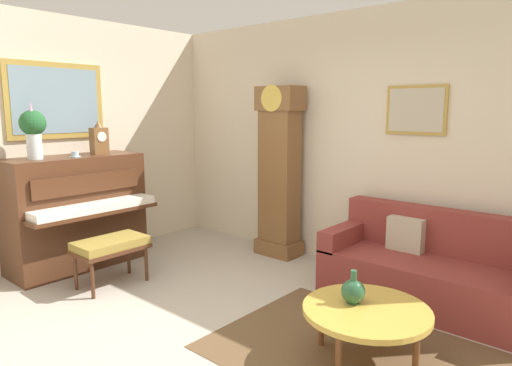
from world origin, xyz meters
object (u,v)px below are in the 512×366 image
object	(u,v)px
coffee_table	(366,312)
flower_vase	(33,128)
piano	(77,211)
green_jug	(353,291)
grandfather_clock	(279,176)
couch	(432,271)
teacup	(75,155)
piano_bench	(111,246)
mantel_clock	(99,139)

from	to	relation	value
coffee_table	flower_vase	distance (m)	3.66
piano	coffee_table	distance (m)	3.41
coffee_table	green_jug	xyz separation A→B (m)	(-0.11, 0.01, 0.12)
grandfather_clock	couch	distance (m)	2.04
flower_vase	teacup	xyz separation A→B (m)	(0.10, 0.38, -0.29)
piano	piano_bench	world-z (taller)	piano
mantel_clock	flower_vase	xyz separation A→B (m)	(-0.00, -0.72, 0.14)
couch	coffee_table	size ratio (longest dim) A/B	2.16
couch	teacup	bearing A→B (deg)	-153.48
piano_bench	couch	size ratio (longest dim) A/B	0.37
piano	teacup	bearing A→B (deg)	-14.31
mantel_clock	flower_vase	distance (m)	0.74
coffee_table	couch	bearing A→B (deg)	90.64
piano	couch	world-z (taller)	piano
teacup	green_jug	distance (m)	3.29
teacup	mantel_clock	bearing A→B (deg)	106.44
couch	mantel_clock	xyz separation A→B (m)	(-3.37, -1.28, 1.11)
piano	flower_vase	bearing A→B (deg)	-89.66
piano_bench	green_jug	size ratio (longest dim) A/B	2.92
mantel_clock	teacup	world-z (taller)	mantel_clock
piano_bench	mantel_clock	world-z (taller)	mantel_clock
coffee_table	flower_vase	bearing A→B (deg)	-167.96
couch	grandfather_clock	bearing A→B (deg)	173.94
grandfather_clock	green_jug	world-z (taller)	grandfather_clock
couch	flower_vase	distance (m)	4.12
piano_bench	coffee_table	bearing A→B (deg)	8.58
grandfather_clock	flower_vase	size ratio (longest dim) A/B	3.50
piano_bench	teacup	size ratio (longest dim) A/B	6.03
flower_vase	coffee_table	bearing A→B (deg)	12.04
piano_bench	teacup	xyz separation A→B (m)	(-0.69, 0.04, 0.87)
teacup	piano	bearing A→B (deg)	165.69
teacup	green_jug	size ratio (longest dim) A/B	0.48
grandfather_clock	green_jug	xyz separation A→B (m)	(1.83, -1.48, -0.47)
flower_vase	teacup	bearing A→B (deg)	74.62
piano	green_jug	xyz separation A→B (m)	(3.28, 0.33, -0.14)
flower_vase	green_jug	world-z (taller)	flower_vase
green_jug	flower_vase	bearing A→B (deg)	-167.37
green_jug	coffee_table	bearing A→B (deg)	-5.59
piano_bench	coffee_table	size ratio (longest dim) A/B	0.80
piano	teacup	distance (m)	0.65
coffee_table	flower_vase	size ratio (longest dim) A/B	1.52
grandfather_clock	mantel_clock	xyz separation A→B (m)	(-1.45, -1.49, 0.46)
piano_bench	flower_vase	bearing A→B (deg)	-157.31
piano_bench	grandfather_clock	size ratio (longest dim) A/B	0.34
coffee_table	flower_vase	world-z (taller)	flower_vase
coffee_table	mantel_clock	world-z (taller)	mantel_clock
piano	couch	bearing A→B (deg)	25.43
coffee_table	green_jug	distance (m)	0.16
coffee_table	flower_vase	xyz separation A→B (m)	(-3.39, -0.72, 1.19)
piano_bench	green_jug	world-z (taller)	green_jug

